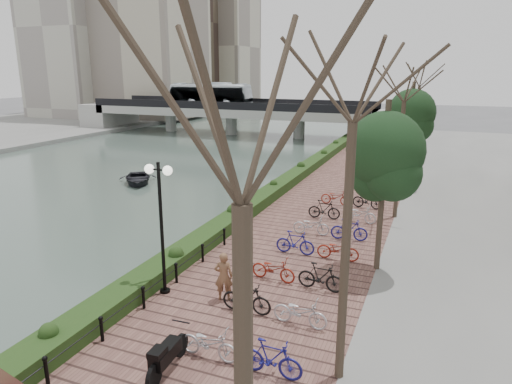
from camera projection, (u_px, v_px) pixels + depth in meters
The scene contains 13 objects.
ground at pixel (40, 365), 12.79m from camera, with size 220.00×220.00×0.00m, color #59595B.
river_water at pixel (137, 163), 40.60m from camera, with size 30.00×130.00×0.02m, color #495C51.
promenade at pixel (327, 206), 26.95m from camera, with size 8.00×75.00×0.50m, color brown.
hedge at pixel (286, 182), 30.28m from camera, with size 1.10×56.00×0.60m, color #1A3814.
chain_fence at pixel (124, 313), 13.85m from camera, with size 0.10×14.10×0.70m.
lamppost at pixel (160, 200), 15.06m from camera, with size 1.02×0.32×4.62m.
motorcycle at pixel (168, 353), 11.62m from camera, with size 0.53×1.69×1.05m, color black, non-canonical shape.
pedestrian at pixel (224, 276), 15.21m from camera, with size 0.62×0.40×1.69m, color brown.
bicycle_parking at pixel (315, 247), 18.72m from camera, with size 2.40×17.32×1.00m.
street_trees at pixel (393, 170), 20.31m from camera, with size 3.20×37.12×6.80m.
bridge at pixel (227, 108), 57.86m from camera, with size 36.00×10.77×6.50m.
boat at pixel (137, 178), 33.02m from camera, with size 2.70×3.78×0.78m, color black.
far_buildings at pixel (146, 24), 82.72m from camera, with size 35.00×38.00×38.00m.
Camera 1 is at (9.77, -8.02, 8.00)m, focal length 32.00 mm.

